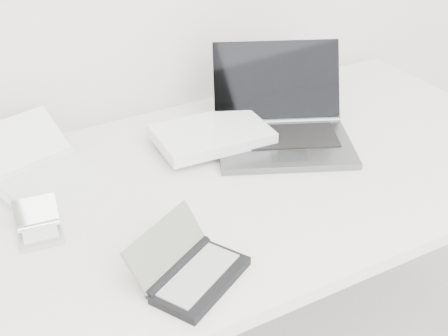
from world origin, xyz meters
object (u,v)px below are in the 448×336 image
laptop_large (253,130)px  netbook_open_white (40,171)px  desk (227,195)px  palmtop_charcoal (191,271)px

laptop_large → netbook_open_white: (-0.52, 0.09, -0.01)m
desk → palmtop_charcoal: 0.35m
laptop_large → palmtop_charcoal: (-0.37, -0.38, -0.01)m
desk → laptop_large: size_ratio=3.00×
netbook_open_white → palmtop_charcoal: (0.15, -0.47, -0.00)m
desk → netbook_open_white: bearing=150.8°
laptop_large → netbook_open_white: 0.52m
desk → laptop_large: laptop_large is taller
desk → palmtop_charcoal: bearing=-130.4°
laptop_large → desk: bearing=-115.2°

